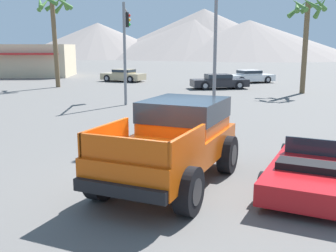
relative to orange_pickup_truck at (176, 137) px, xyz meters
name	(u,v)px	position (x,y,z in m)	size (l,w,h in m)	color
ground_plane	(167,183)	(-0.21, -0.18, -1.12)	(320.00, 320.00, 0.00)	#5B5956
orange_pickup_truck	(176,137)	(0.00, 0.00, 0.00)	(3.96, 5.32, 1.97)	#CC4C0C
red_convertible_car	(314,170)	(3.25, -0.63, -0.71)	(3.76, 4.82, 1.05)	#B21419
parked_car_white	(250,76)	(8.86, 26.79, -0.52)	(4.61, 2.81, 1.17)	white
parked_car_tan	(123,75)	(-2.96, 28.75, -0.51)	(4.47, 3.47, 1.18)	tan
parked_car_dark	(219,81)	(5.05, 21.74, -0.52)	(4.63, 2.25, 1.15)	#232328
traffic_light_main	(126,35)	(-1.91, 14.52, 2.85)	(0.38, 3.63, 5.69)	slate
street_lamp_post	(216,5)	(2.12, 6.91, 3.81)	(0.90, 0.24, 8.27)	slate
palm_tree_tall	(54,18)	(-8.07, 23.58, 4.46)	(3.03, 2.94, 7.40)	brown
palm_tree_short	(307,21)	(10.50, 18.26, 3.93)	(2.54, 2.71, 6.72)	brown
storefront_building	(15,60)	(-15.57, 36.38, 0.66)	(12.47, 7.42, 3.55)	beige
distant_mountain_range	(195,37)	(14.26, 114.14, 5.19)	(101.66, 80.20, 15.20)	gray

